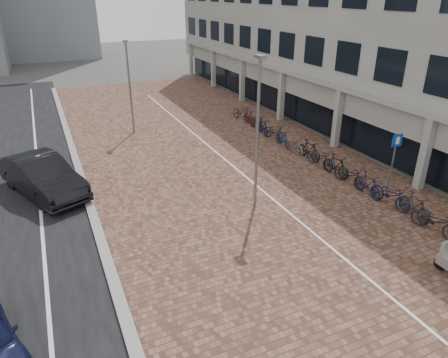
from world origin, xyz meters
TOP-DOWN VIEW (x-y plane):
  - ground at (0.00, 0.00)m, footprint 140.00×140.00m
  - plaza_brick at (2.00, 12.00)m, footprint 14.50×42.00m
  - curb at (-5.10, 12.00)m, footprint 0.35×42.00m
  - lane_line at (-7.00, 12.00)m, footprint 0.12×44.00m
  - parking_line at (2.20, 12.00)m, footprint 0.10×30.00m
  - car_dark at (-6.73, 10.42)m, footprint 3.71×5.49m
  - parking_sign at (7.50, 4.48)m, footprint 0.55×0.09m
  - lamp_near at (1.23, 5.58)m, footprint 0.12×0.12m
  - lamp_far at (-1.20, 17.31)m, footprint 0.12×0.12m
  - bike_row at (6.26, 9.05)m, footprint 1.18×18.15m

SIDE VIEW (x-z plane):
  - ground at x=0.00m, z-range 0.00..0.00m
  - plaza_brick at x=2.00m, z-range -0.01..0.03m
  - lane_line at x=-7.00m, z-range 0.02..0.02m
  - parking_line at x=2.20m, z-range 0.03..0.04m
  - curb at x=-5.10m, z-range 0.00..0.14m
  - bike_row at x=6.26m, z-range 0.00..1.05m
  - car_dark at x=-6.73m, z-range 0.00..1.71m
  - parking_sign at x=7.50m, z-range 0.47..3.11m
  - lamp_far at x=-1.20m, z-range 0.00..5.58m
  - lamp_near at x=1.23m, z-range 0.00..6.07m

